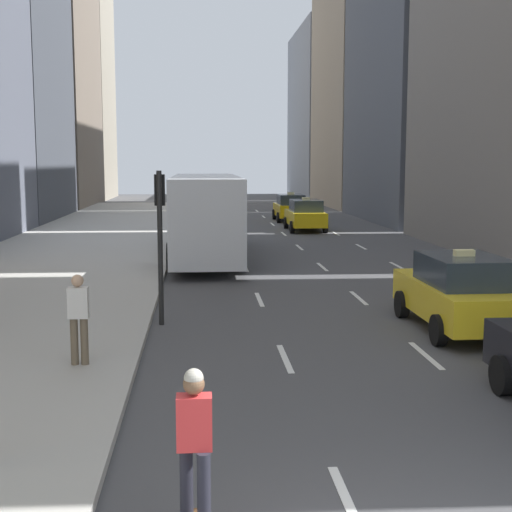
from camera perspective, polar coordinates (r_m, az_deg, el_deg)
The scene contains 9 objects.
sidewalk_left at distance 33.00m, azimuth -13.50°, elevation 0.85°, with size 8.00×66.00×0.15m, color #ADAAA3.
lane_markings at distance 28.97m, azimuth 4.31°, elevation -0.00°, with size 5.72×56.00×0.01m.
taxi_lead at distance 16.72m, azimuth 15.96°, elevation -2.80°, with size 2.02×4.40×1.87m.
taxi_second at distance 39.60m, azimuth 3.97°, elevation 3.29°, with size 2.02×4.40×1.87m.
taxi_third at distance 46.13m, azimuth 2.76°, elevation 3.90°, with size 2.02×4.40×1.87m.
city_bus at distance 28.15m, azimuth -4.07°, elevation 3.42°, with size 2.80×11.61×3.25m.
skateboarder at distance 7.49m, azimuth -4.94°, elevation -14.70°, with size 0.36×0.80×1.75m.
pedestrian_mid_block at distance 13.24m, azimuth -14.01°, elevation -4.59°, with size 0.36×0.22×1.65m.
traffic_light_pole at distance 16.69m, azimuth -7.69°, elevation 2.71°, with size 0.24×0.42×3.60m.
Camera 1 is at (-1.82, -5.38, 3.80)m, focal length 50.00 mm.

